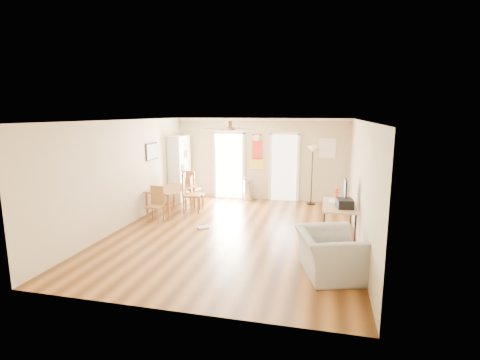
% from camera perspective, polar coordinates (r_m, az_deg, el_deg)
% --- Properties ---
extents(floor, '(7.00, 7.00, 0.00)m').
position_cam_1_polar(floor, '(8.57, -0.94, -8.30)').
color(floor, brown).
rests_on(floor, ground).
extents(ceiling, '(5.50, 7.00, 0.00)m').
position_cam_1_polar(ceiling, '(8.12, -0.99, 9.36)').
color(ceiling, silver).
rests_on(ceiling, floor).
extents(wall_back, '(5.50, 0.04, 2.60)m').
position_cam_1_polar(wall_back, '(11.63, 3.30, 3.26)').
color(wall_back, beige).
rests_on(wall_back, floor).
extents(wall_front, '(5.50, 0.04, 2.60)m').
position_cam_1_polar(wall_front, '(5.02, -10.94, -6.62)').
color(wall_front, beige).
rests_on(wall_front, floor).
extents(wall_left, '(0.04, 7.00, 2.60)m').
position_cam_1_polar(wall_left, '(9.30, -17.61, 0.97)').
color(wall_left, beige).
rests_on(wall_left, floor).
extents(wall_right, '(0.04, 7.00, 2.60)m').
position_cam_1_polar(wall_right, '(8.03, 18.42, -0.53)').
color(wall_right, beige).
rests_on(wall_right, floor).
extents(crown_molding, '(5.50, 7.00, 0.08)m').
position_cam_1_polar(crown_molding, '(8.12, -0.99, 9.07)').
color(crown_molding, white).
rests_on(crown_molding, wall_back).
extents(kitchen_doorway, '(0.90, 0.10, 2.10)m').
position_cam_1_polar(kitchen_doorway, '(11.88, -1.72, 2.20)').
color(kitchen_doorway, white).
rests_on(kitchen_doorway, wall_back).
extents(bathroom_doorway, '(0.80, 0.10, 2.10)m').
position_cam_1_polar(bathroom_doorway, '(11.54, 6.95, 1.89)').
color(bathroom_doorway, white).
rests_on(bathroom_doorway, wall_back).
extents(wall_decal, '(0.46, 0.03, 1.10)m').
position_cam_1_polar(wall_decal, '(11.60, 2.69, 4.49)').
color(wall_decal, red).
rests_on(wall_decal, wall_back).
extents(ac_grille, '(0.50, 0.04, 0.60)m').
position_cam_1_polar(ac_grille, '(11.38, 13.55, 4.85)').
color(ac_grille, white).
rests_on(ac_grille, wall_back).
extents(framed_poster, '(0.04, 0.66, 0.48)m').
position_cam_1_polar(framed_poster, '(10.46, -13.69, 4.37)').
color(framed_poster, black).
rests_on(framed_poster, wall_left).
extents(ceiling_fan, '(1.24, 1.24, 0.20)m').
position_cam_1_polar(ceiling_fan, '(7.83, -1.53, 8.07)').
color(ceiling_fan, '#593819').
rests_on(ceiling_fan, ceiling).
extents(bookshelf, '(0.46, 0.94, 2.05)m').
position_cam_1_polar(bookshelf, '(11.76, -9.48, 1.87)').
color(bookshelf, silver).
rests_on(bookshelf, floor).
extents(dining_table, '(1.08, 1.52, 0.69)m').
position_cam_1_polar(dining_table, '(10.37, -10.70, -3.15)').
color(dining_table, '#975B30').
rests_on(dining_table, floor).
extents(dining_chair_right_a, '(0.46, 0.46, 0.94)m').
position_cam_1_polar(dining_chair_right_a, '(10.66, -6.76, -2.00)').
color(dining_chair_right_a, olive).
rests_on(dining_chair_right_a, floor).
extents(dining_chair_right_b, '(0.55, 0.55, 1.11)m').
position_cam_1_polar(dining_chair_right_b, '(10.25, -7.61, -2.03)').
color(dining_chair_right_b, '#AA6E36').
rests_on(dining_chair_right_b, floor).
extents(dining_chair_near, '(0.37, 0.37, 0.90)m').
position_cam_1_polar(dining_chair_near, '(9.56, -13.24, -3.78)').
color(dining_chair_near, '#A97736').
rests_on(dining_chair_near, floor).
extents(dining_chair_far, '(0.48, 0.48, 1.03)m').
position_cam_1_polar(dining_chair_far, '(11.29, -7.57, -1.08)').
color(dining_chair_far, olive).
rests_on(dining_chair_far, floor).
extents(trash_can, '(0.33, 0.33, 0.65)m').
position_cam_1_polar(trash_can, '(11.61, 1.31, -1.62)').
color(trash_can, '#AEAFB1').
rests_on(trash_can, floor).
extents(torchiere_lamp, '(0.43, 0.43, 1.79)m').
position_cam_1_polar(torchiere_lamp, '(11.20, 11.21, 0.69)').
color(torchiere_lamp, black).
rests_on(torchiere_lamp, floor).
extents(computer_desk, '(0.71, 1.41, 0.76)m').
position_cam_1_polar(computer_desk, '(8.47, 15.18, -6.23)').
color(computer_desk, tan).
rests_on(computer_desk, floor).
extents(imac, '(0.14, 0.61, 0.56)m').
position_cam_1_polar(imac, '(8.41, 16.21, -1.78)').
color(imac, black).
rests_on(imac, computer_desk).
extents(keyboard, '(0.13, 0.37, 0.01)m').
position_cam_1_polar(keyboard, '(8.64, 14.27, -3.21)').
color(keyboard, silver).
rests_on(keyboard, computer_desk).
extents(printer, '(0.38, 0.43, 0.20)m').
position_cam_1_polar(printer, '(8.10, 16.12, -3.55)').
color(printer, black).
rests_on(printer, computer_desk).
extents(orange_bottle, '(0.09, 0.09, 0.25)m').
position_cam_1_polar(orange_bottle, '(8.95, 14.92, -2.00)').
color(orange_bottle, '#FE4716').
rests_on(orange_bottle, computer_desk).
extents(wastebasket_a, '(0.27, 0.27, 0.30)m').
position_cam_1_polar(wastebasket_a, '(8.12, 11.28, -8.48)').
color(wastebasket_a, white).
rests_on(wastebasket_a, floor).
extents(wastebasket_b, '(0.32, 0.32, 0.32)m').
position_cam_1_polar(wastebasket_b, '(7.13, 11.99, -11.13)').
color(wastebasket_b, white).
rests_on(wastebasket_b, floor).
extents(floor_cloth, '(0.33, 0.32, 0.04)m').
position_cam_1_polar(floor_cloth, '(8.95, -5.80, -7.41)').
color(floor_cloth, '#A09F9B').
rests_on(floor_cloth, floor).
extents(armchair, '(1.33, 1.43, 0.77)m').
position_cam_1_polar(armchair, '(6.53, 13.93, -11.18)').
color(armchair, '#A2A29D').
rests_on(armchair, floor).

